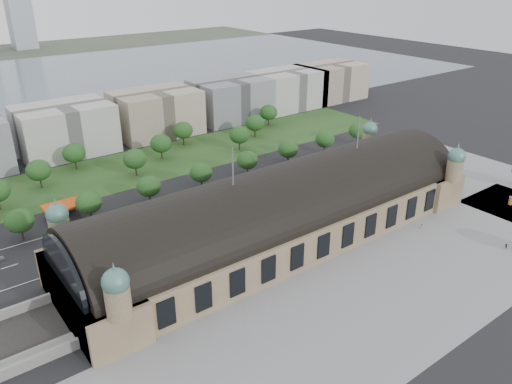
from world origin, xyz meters
TOP-DOWN VIEW (x-y plane):
  - ground at (0.00, 0.00)m, footprint 900.00×900.00m
  - station at (0.00, 0.00)m, footprint 150.00×48.40m
  - plaza_south at (10.00, -44.00)m, footprint 190.00×48.00m
  - plaza_east at (103.00, 0.00)m, footprint 56.00×100.00m
  - road_slab at (-20.00, 38.00)m, footprint 260.00×26.00m
  - grass_belt at (-15.00, 93.00)m, footprint 300.00×45.00m
  - petrol_station at (-53.91, 65.28)m, footprint 14.00×13.00m
  - lake at (0.00, 298.00)m, footprint 700.00×320.00m
  - far_tower_right at (45.00, 508.00)m, footprint 24.00×24.00m
  - office_3 at (-30.00, 133.00)m, footprint 45.00×32.00m
  - office_4 at (20.00, 133.00)m, footprint 45.00×32.00m
  - office_5 at (70.00, 133.00)m, footprint 45.00×32.00m
  - office_6 at (115.00, 133.00)m, footprint 45.00×32.00m
  - office_7 at (155.00, 133.00)m, footprint 45.00×32.00m
  - tree_row_2 at (-72.00, 53.00)m, footprint 9.60×9.60m
  - tree_row_3 at (-48.00, 53.00)m, footprint 9.60×9.60m
  - tree_row_4 at (-24.00, 53.00)m, footprint 9.60×9.60m
  - tree_row_5 at (0.00, 53.00)m, footprint 9.60×9.60m
  - tree_row_6 at (24.00, 53.00)m, footprint 9.60×9.60m
  - tree_row_7 at (48.00, 53.00)m, footprint 9.60×9.60m
  - tree_row_8 at (72.00, 53.00)m, footprint 9.60×9.60m
  - tree_row_9 at (96.00, 53.00)m, footprint 9.60×9.60m
  - tree_belt_4 at (-54.00, 95.00)m, footprint 10.40×10.40m
  - tree_belt_5 at (-35.00, 107.00)m, footprint 10.40×10.40m
  - tree_belt_6 at (-16.00, 83.00)m, footprint 10.40×10.40m
  - tree_belt_7 at (3.00, 95.00)m, footprint 10.40×10.40m
  - tree_belt_8 at (22.00, 107.00)m, footprint 10.40×10.40m
  - tree_belt_9 at (41.00, 83.00)m, footprint 10.40×10.40m
  - tree_belt_10 at (60.00, 95.00)m, footprint 10.40×10.40m
  - tree_belt_11 at (79.00, 107.00)m, footprint 10.40×10.40m
  - traffic_car_3 at (-14.80, 38.52)m, footprint 5.03×2.57m
  - traffic_car_4 at (8.16, 31.21)m, footprint 4.86×2.22m
  - traffic_car_5 at (44.16, 48.08)m, footprint 4.84×1.79m
  - traffic_car_6 at (88.51, 29.15)m, footprint 5.91×3.18m
  - parked_car_0 at (-59.04, 21.00)m, footprint 4.59×3.49m
  - parked_car_1 at (-70.58, 22.14)m, footprint 5.15×4.51m
  - parked_car_2 at (-46.44, 21.00)m, footprint 5.00×3.73m
  - parked_car_3 at (-33.31, 25.00)m, footprint 3.84×3.53m
  - parked_car_4 at (-24.18, 21.00)m, footprint 4.82×3.66m
  - parked_car_5 at (-25.28, 22.64)m, footprint 5.34×4.77m
  - parked_car_6 at (-29.76, 21.00)m, footprint 5.84×4.58m
  - bus_west at (-19.24, 32.00)m, footprint 10.87×2.83m
  - bus_mid at (14.77, 27.00)m, footprint 10.65×3.51m
  - bus_east at (11.98, 31.93)m, footprint 10.91×2.74m
  - advertising_column at (89.19, -34.23)m, footprint 1.80×1.80m
  - pedestrian_0 at (44.53, -25.13)m, footprint 0.96×0.69m
  - pedestrian_2 at (92.41, -33.14)m, footprint 0.85×0.94m
  - pedestrian_4 at (55.14, -50.77)m, footprint 0.97×1.29m

SIDE VIEW (x-z plane):
  - ground at x=0.00m, z-range 0.00..0.00m
  - plaza_south at x=10.00m, z-range -0.06..0.06m
  - plaza_east at x=103.00m, z-range -0.06..0.06m
  - road_slab at x=-20.00m, z-range -0.05..0.05m
  - grass_belt at x=-15.00m, z-range -0.05..0.05m
  - lake at x=0.00m, z-range -0.04..0.04m
  - parked_car_3 at x=-33.31m, z-range 0.00..1.27m
  - parked_car_1 at x=-70.58m, z-range 0.00..1.32m
  - parked_car_2 at x=-46.44m, z-range 0.00..1.35m
  - parked_car_5 at x=-25.28m, z-range 0.00..1.38m
  - traffic_car_3 at x=-14.80m, z-range 0.00..1.40m
  - parked_car_0 at x=-59.04m, z-range 0.00..1.45m
  - parked_car_4 at x=-24.18m, z-range 0.00..1.52m
  - traffic_car_6 at x=88.51m, z-range 0.00..1.58m
  - parked_car_6 at x=-29.76m, z-range 0.00..1.58m
  - traffic_car_5 at x=44.16m, z-range 0.00..1.58m
  - traffic_car_4 at x=8.16m, z-range 0.00..1.62m
  - pedestrian_2 at x=92.41m, z-range 0.00..1.68m
  - pedestrian_0 at x=44.53m, z-range 0.00..1.77m
  - pedestrian_4 at x=55.14m, z-range 0.00..1.83m
  - bus_mid at x=14.77m, z-range 0.00..2.91m
  - bus_west at x=-19.24m, z-range 0.00..3.01m
  - bus_east at x=11.98m, z-range 0.00..3.03m
  - advertising_column at x=89.19m, z-range 0.07..3.49m
  - petrol_station at x=-53.91m, z-range 0.42..5.47m
  - tree_row_2 at x=-72.00m, z-range 1.67..13.19m
  - tree_row_3 at x=-48.00m, z-range 1.67..13.19m
  - tree_row_4 at x=-24.00m, z-range 1.67..13.19m
  - tree_row_5 at x=0.00m, z-range 1.67..13.19m
  - tree_row_6 at x=24.00m, z-range 1.67..13.19m
  - tree_row_7 at x=48.00m, z-range 1.67..13.19m
  - tree_row_8 at x=72.00m, z-range 1.67..13.19m
  - tree_row_9 at x=96.00m, z-range 1.67..13.19m
  - tree_belt_4 at x=-54.00m, z-range 1.81..14.29m
  - tree_belt_5 at x=-35.00m, z-range 1.81..14.29m
  - tree_belt_6 at x=-16.00m, z-range 1.81..14.29m
  - tree_belt_7 at x=3.00m, z-range 1.81..14.29m
  - tree_belt_8 at x=22.00m, z-range 1.81..14.29m
  - tree_belt_9 at x=41.00m, z-range 1.81..14.29m
  - tree_belt_10 at x=60.00m, z-range 1.81..14.29m
  - tree_belt_11 at x=79.00m, z-range 1.81..14.29m
  - station at x=0.00m, z-range -11.87..32.43m
  - office_3 at x=-30.00m, z-range 0.00..24.00m
  - office_4 at x=20.00m, z-range 0.00..24.00m
  - office_5 at x=70.00m, z-range 0.00..24.00m
  - office_6 at x=115.00m, z-range 0.00..24.00m
  - office_7 at x=155.00m, z-range 0.00..24.00m
  - far_tower_right at x=45.00m, z-range 0.00..75.00m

